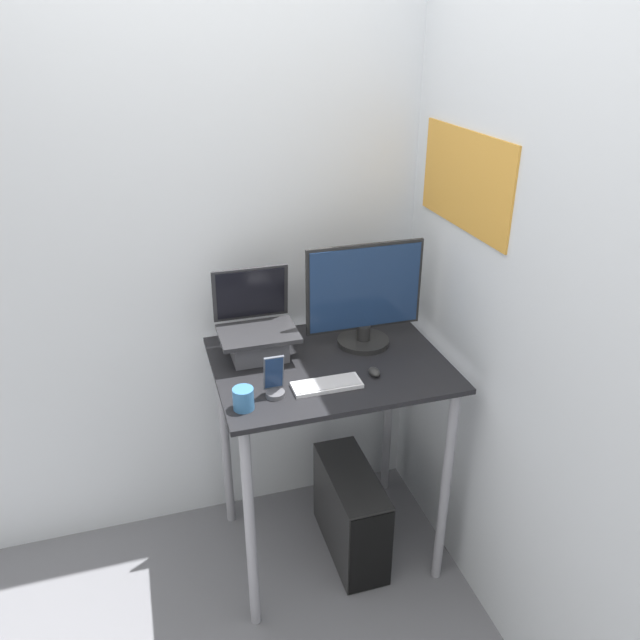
# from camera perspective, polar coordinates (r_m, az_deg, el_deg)

# --- Properties ---
(ground_plane) EXTENTS (12.00, 12.00, 0.00)m
(ground_plane) POSITION_cam_1_polar(r_m,az_deg,el_deg) (2.72, 3.08, -24.70)
(ground_plane) COLOR slate
(wall_back) EXTENTS (6.00, 0.05, 2.60)m
(wall_back) POSITION_cam_1_polar(r_m,az_deg,el_deg) (2.58, -1.92, 7.75)
(wall_back) COLOR silver
(wall_back) RESTS_ON ground_plane
(wall_side_right) EXTENTS (0.06, 6.00, 2.60)m
(wall_side_right) POSITION_cam_1_polar(r_m,az_deg,el_deg) (2.13, 17.13, 2.62)
(wall_side_right) COLOR silver
(wall_side_right) RESTS_ON ground_plane
(desk) EXTENTS (0.86, 0.67, 0.93)m
(desk) POSITION_cam_1_polar(r_m,az_deg,el_deg) (2.44, 0.85, -7.08)
(desk) COLOR black
(desk) RESTS_ON ground_plane
(laptop) EXTENTS (0.29, 0.25, 0.32)m
(laptop) POSITION_cam_1_polar(r_m,az_deg,el_deg) (2.37, -5.76, -1.35)
(laptop) COLOR #4C4C51
(laptop) RESTS_ON desk
(monitor) EXTENTS (0.46, 0.21, 0.41)m
(monitor) POSITION_cam_1_polar(r_m,az_deg,el_deg) (2.41, 4.08, 1.83)
(monitor) COLOR black
(monitor) RESTS_ON desk
(keyboard) EXTENTS (0.25, 0.09, 0.02)m
(keyboard) POSITION_cam_1_polar(r_m,az_deg,el_deg) (2.20, 0.63, -5.94)
(keyboard) COLOR silver
(keyboard) RESTS_ON desk
(mouse) EXTENTS (0.04, 0.06, 0.03)m
(mouse) POSITION_cam_1_polar(r_m,az_deg,el_deg) (2.27, 4.99, -4.75)
(mouse) COLOR #262626
(mouse) RESTS_ON desk
(cell_phone) EXTENTS (0.07, 0.07, 0.15)m
(cell_phone) POSITION_cam_1_polar(r_m,az_deg,el_deg) (2.14, -4.19, -5.72)
(cell_phone) COLOR #4C4C51
(cell_phone) RESTS_ON desk
(computer_tower) EXTENTS (0.19, 0.49, 0.41)m
(computer_tower) POSITION_cam_1_polar(r_m,az_deg,el_deg) (2.78, 2.83, -17.12)
(computer_tower) COLOR black
(computer_tower) RESTS_ON ground_plane
(mug) EXTENTS (0.07, 0.07, 0.08)m
(mug) POSITION_cam_1_polar(r_m,az_deg,el_deg) (2.08, -7.02, -7.16)
(mug) COLOR #336699
(mug) RESTS_ON desk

